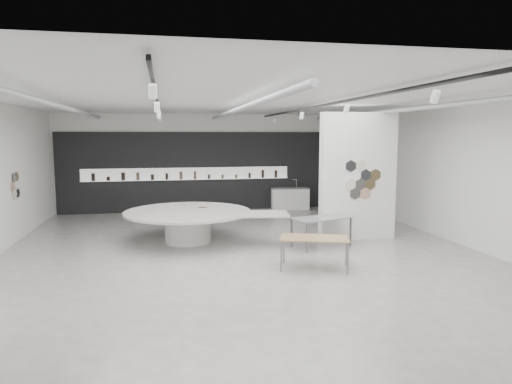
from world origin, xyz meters
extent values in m
cube|color=#A6A29D|center=(0.00, 0.00, -0.01)|extent=(12.00, 14.00, 0.01)
cube|color=silver|center=(0.00, 0.00, 3.80)|extent=(12.00, 14.00, 0.01)
cube|color=white|center=(0.00, 7.00, 1.90)|extent=(12.00, 0.01, 3.80)
cube|color=white|center=(0.00, -7.00, 1.90)|extent=(12.00, 0.01, 3.80)
cube|color=white|center=(6.00, 0.00, 1.90)|extent=(0.01, 14.00, 3.80)
cylinder|color=#939396|center=(-4.20, 0.50, 3.62)|extent=(0.12, 12.00, 0.12)
cylinder|color=#939396|center=(0.00, 0.50, 3.62)|extent=(0.12, 12.00, 0.12)
cylinder|color=#939396|center=(4.20, 0.50, 3.62)|extent=(0.12, 12.00, 0.12)
cube|color=black|center=(-2.00, 0.00, 3.70)|extent=(0.05, 13.00, 0.06)
cylinder|color=white|center=(-2.00, -5.00, 3.52)|extent=(0.11, 0.18, 0.21)
cylinder|color=white|center=(-2.00, -1.70, 3.52)|extent=(0.11, 0.18, 0.21)
cylinder|color=white|center=(-2.00, 1.60, 3.52)|extent=(0.11, 0.18, 0.21)
cylinder|color=white|center=(-2.00, 4.90, 3.52)|extent=(0.11, 0.18, 0.21)
cube|color=black|center=(2.00, 0.00, 3.70)|extent=(0.05, 13.00, 0.06)
cylinder|color=white|center=(2.00, -5.00, 3.52)|extent=(0.11, 0.18, 0.21)
cylinder|color=white|center=(2.00, -1.70, 3.52)|extent=(0.11, 0.18, 0.21)
cylinder|color=white|center=(2.00, 1.60, 3.52)|extent=(0.11, 0.18, 0.21)
cylinder|color=white|center=(2.00, 4.90, 3.52)|extent=(0.11, 0.18, 0.21)
cylinder|color=beige|center=(-5.97, 2.50, 1.35)|extent=(0.03, 0.28, 0.28)
cylinder|color=black|center=(-5.97, 2.76, 1.35)|extent=(0.03, 0.28, 0.28)
cylinder|color=white|center=(-5.97, 2.63, 1.58)|extent=(0.03, 0.28, 0.28)
cylinder|color=tan|center=(-5.97, 2.37, 1.58)|extent=(0.03, 0.28, 0.28)
cylinder|color=black|center=(-5.97, 2.50, 1.81)|extent=(0.03, 0.28, 0.28)
cylinder|color=#4A3D25|center=(-5.97, 2.76, 1.81)|extent=(0.03, 0.28, 0.28)
cube|color=black|center=(0.00, 6.94, 1.55)|extent=(11.80, 0.10, 3.10)
cube|color=white|center=(-1.00, 6.87, 1.48)|extent=(8.00, 0.06, 0.46)
cube|color=white|center=(-1.00, 6.81, 1.25)|extent=(8.00, 0.18, 0.02)
cylinder|color=black|center=(-4.53, 6.81, 1.41)|extent=(0.13, 0.13, 0.29)
cylinder|color=black|center=(-3.99, 6.81, 1.34)|extent=(0.13, 0.13, 0.15)
cylinder|color=black|center=(-3.44, 6.81, 1.42)|extent=(0.14, 0.14, 0.30)
cylinder|color=brown|center=(-2.90, 6.81, 1.41)|extent=(0.12, 0.12, 0.29)
cylinder|color=black|center=(-2.36, 6.81, 1.37)|extent=(0.12, 0.12, 0.21)
cylinder|color=black|center=(-1.81, 6.81, 1.39)|extent=(0.10, 0.10, 0.25)
cylinder|color=brown|center=(-1.27, 6.81, 1.42)|extent=(0.12, 0.12, 0.30)
cylinder|color=brown|center=(-0.73, 6.81, 1.42)|extent=(0.10, 0.10, 0.31)
cylinder|color=black|center=(-0.19, 6.81, 1.35)|extent=(0.09, 0.09, 0.17)
cylinder|color=brown|center=(0.36, 6.81, 1.35)|extent=(0.10, 0.10, 0.16)
cylinder|color=brown|center=(0.90, 6.81, 1.34)|extent=(0.09, 0.09, 0.15)
cylinder|color=black|center=(1.44, 6.81, 1.37)|extent=(0.09, 0.09, 0.21)
cylinder|color=black|center=(1.99, 6.81, 1.42)|extent=(0.11, 0.11, 0.31)
cylinder|color=black|center=(2.53, 6.81, 1.41)|extent=(0.11, 0.11, 0.29)
cube|color=white|center=(3.50, 1.00, 1.80)|extent=(2.20, 0.35, 3.60)
cylinder|color=black|center=(3.50, 0.81, 1.60)|extent=(0.34, 0.03, 0.34)
cylinder|color=#4A3D25|center=(3.80, 0.81, 1.60)|extent=(0.34, 0.03, 0.34)
cylinder|color=beige|center=(3.20, 0.81, 1.60)|extent=(0.34, 0.03, 0.34)
cylinder|color=black|center=(3.65, 0.81, 1.86)|extent=(0.34, 0.03, 0.34)
cylinder|color=white|center=(3.35, 0.81, 1.86)|extent=(0.34, 0.03, 0.34)
cylinder|color=tan|center=(3.65, 0.81, 1.34)|extent=(0.34, 0.03, 0.34)
cylinder|color=black|center=(3.35, 0.81, 1.34)|extent=(0.34, 0.03, 0.34)
cylinder|color=#4A3D25|center=(3.95, 0.81, 1.86)|extent=(0.34, 0.03, 0.34)
cylinder|color=beige|center=(3.50, 0.81, 2.12)|extent=(0.34, 0.03, 0.34)
cylinder|color=black|center=(3.20, 0.81, 2.12)|extent=(0.34, 0.03, 0.34)
cylinder|color=white|center=(-1.28, 1.51, 0.41)|extent=(1.41, 1.41, 0.83)
cylinder|color=beige|center=(-1.28, 1.51, 0.86)|extent=(3.91, 3.91, 0.06)
cube|color=beige|center=(0.59, 0.79, 0.86)|extent=(1.66, 1.16, 0.05)
cube|color=tan|center=(-2.25, 1.63, 0.89)|extent=(0.26, 0.20, 0.01)
cube|color=#4A3D25|center=(-0.82, 2.04, 0.89)|extent=(0.26, 0.20, 0.01)
cube|color=#9B7750|center=(1.36, -1.60, 0.69)|extent=(1.67, 1.22, 0.03)
cube|color=slate|center=(0.57, -1.68, 0.34)|extent=(0.05, 0.05, 0.68)
cube|color=slate|center=(0.80, -1.04, 0.34)|extent=(0.05, 0.05, 0.68)
cube|color=slate|center=(1.92, -2.16, 0.34)|extent=(0.05, 0.05, 0.68)
cube|color=slate|center=(2.15, -1.52, 0.34)|extent=(0.05, 0.05, 0.68)
cube|color=gray|center=(2.19, 0.31, 0.77)|extent=(1.70, 1.22, 0.03)
cube|color=slate|center=(1.62, -0.24, 0.38)|extent=(0.06, 0.06, 0.76)
cube|color=slate|center=(1.40, 0.40, 0.38)|extent=(0.06, 0.06, 0.76)
cube|color=slate|center=(2.99, 0.22, 0.38)|extent=(0.06, 0.06, 0.76)
cube|color=slate|center=(2.77, 0.87, 0.38)|extent=(0.06, 0.06, 0.76)
cube|color=white|center=(3.05, 6.51, 0.42)|extent=(1.54, 0.71, 0.84)
cube|color=gray|center=(3.05, 6.51, 0.85)|extent=(1.58, 0.75, 0.03)
cylinder|color=silver|center=(3.34, 6.62, 1.03)|extent=(0.02, 0.02, 0.33)
cylinder|color=silver|center=(3.26, 6.62, 1.19)|extent=(0.15, 0.04, 0.02)
camera|label=1|loc=(-1.87, -11.09, 2.96)|focal=32.00mm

